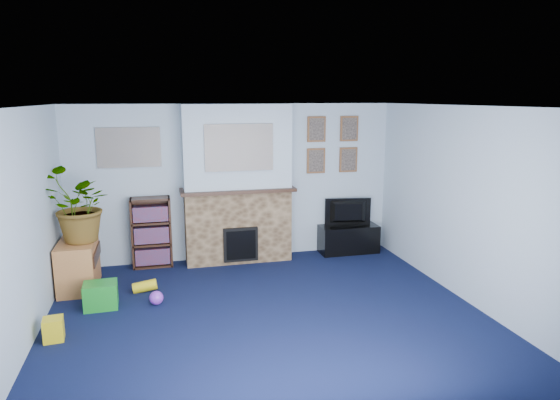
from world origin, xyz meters
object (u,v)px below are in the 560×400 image
object	(u,v)px
tv_stand	(348,239)
bookshelf	(152,234)
sideboard	(78,263)
television	(349,212)

from	to	relation	value
tv_stand	bookshelf	world-z (taller)	bookshelf
tv_stand	sideboard	bearing A→B (deg)	-171.53
sideboard	bookshelf	bearing A→B (deg)	35.69
television	sideboard	world-z (taller)	television
tv_stand	bookshelf	bearing A→B (deg)	178.59
tv_stand	bookshelf	xyz separation A→B (m)	(-3.11, 0.08, 0.28)
bookshelf	television	bearing A→B (deg)	-1.04
television	sideboard	bearing A→B (deg)	17.48
television	bookshelf	bearing A→B (deg)	7.69
bookshelf	sideboard	distance (m)	1.18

